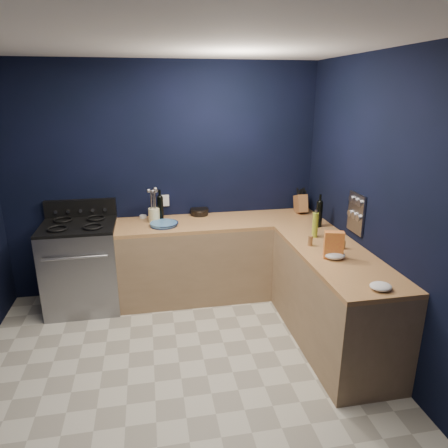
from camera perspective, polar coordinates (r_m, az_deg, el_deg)
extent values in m
cube|color=beige|center=(3.65, -5.99, -20.83)|extent=(3.50, 3.50, 0.02)
cube|color=silver|center=(2.86, -7.86, 24.63)|extent=(3.50, 3.50, 0.02)
cube|color=black|center=(4.70, -8.37, 5.93)|extent=(3.50, 0.02, 2.60)
cube|color=black|center=(3.57, 22.65, 0.78)|extent=(0.02, 3.50, 2.60)
cube|color=black|center=(1.47, -1.30, -23.80)|extent=(3.50, 0.02, 2.60)
cube|color=#927454|center=(4.72, -0.38, -4.93)|extent=(2.30, 0.63, 0.86)
cube|color=brown|center=(4.56, -0.39, 0.28)|extent=(2.30, 0.63, 0.04)
cube|color=#927454|center=(3.97, 14.87, -10.30)|extent=(0.63, 1.67, 0.86)
cube|color=brown|center=(3.78, 15.42, -4.28)|extent=(0.63, 1.67, 0.04)
cube|color=gray|center=(4.69, -19.16, -5.75)|extent=(0.76, 0.66, 0.92)
cube|color=black|center=(4.41, -19.69, -7.50)|extent=(0.59, 0.02, 0.42)
cube|color=black|center=(4.53, -19.78, -0.23)|extent=(0.76, 0.66, 0.03)
cube|color=black|center=(4.78, -19.40, 2.08)|extent=(0.76, 0.06, 0.20)
cube|color=gray|center=(4.04, 18.00, 1.44)|extent=(0.02, 0.28, 0.38)
cube|color=white|center=(4.73, -8.24, 3.27)|extent=(0.09, 0.02, 0.13)
cylinder|color=teal|center=(4.41, -8.44, -0.03)|extent=(0.32, 0.32, 0.04)
cylinder|color=white|center=(4.73, -11.24, 1.02)|extent=(0.10, 0.10, 0.03)
cylinder|color=beige|center=(4.55, -9.75, 1.24)|extent=(0.15, 0.15, 0.15)
cylinder|color=black|center=(4.57, -8.88, 2.12)|extent=(0.08, 0.08, 0.27)
cylinder|color=black|center=(4.75, -3.47, 1.74)|extent=(0.25, 0.25, 0.08)
cube|color=brown|center=(4.92, 10.66, 2.79)|extent=(0.12, 0.25, 0.26)
cylinder|color=black|center=(4.42, 13.16, 1.31)|extent=(0.08, 0.08, 0.27)
cylinder|color=#95A829|center=(4.10, 12.62, -0.14)|extent=(0.07, 0.07, 0.25)
cylinder|color=olive|center=(3.89, 11.97, -2.29)|extent=(0.06, 0.06, 0.10)
cylinder|color=olive|center=(3.89, 16.31, -2.75)|extent=(0.05, 0.05, 0.08)
cube|color=red|center=(3.62, 15.07, -2.85)|extent=(0.18, 0.12, 0.24)
ellipsoid|color=white|center=(3.65, 15.23, -4.21)|extent=(0.19, 0.16, 0.06)
ellipsoid|color=white|center=(3.21, 21.07, -8.15)|extent=(0.19, 0.18, 0.05)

